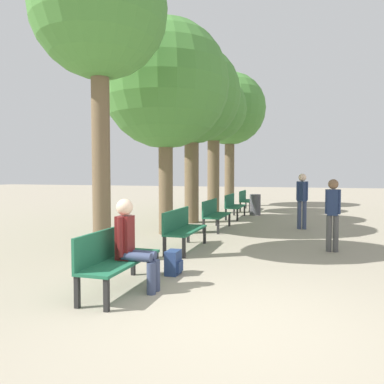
{
  "coord_description": "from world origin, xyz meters",
  "views": [
    {
      "loc": [
        0.86,
        -4.1,
        1.69
      ],
      "look_at": [
        -2.08,
        5.5,
        1.17
      ],
      "focal_mm": 35.0,
      "sensor_mm": 36.0,
      "label": 1
    }
  ],
  "objects": [
    {
      "name": "pedestrian_mid",
      "position": [
        1.41,
        4.33,
        0.89
      ],
      "size": [
        0.31,
        0.21,
        1.55
      ],
      "color": "#4C4C4C",
      "rests_on": "ground_plane"
    },
    {
      "name": "bench_row_3",
      "position": [
        -1.74,
        9.63,
        0.51
      ],
      "size": [
        0.5,
        1.66,
        0.88
      ],
      "color": "#1E6042",
      "rests_on": "ground_plane"
    },
    {
      "name": "person_seated",
      "position": [
        -1.5,
        0.7,
        0.69
      ],
      "size": [
        0.62,
        0.35,
        1.31
      ],
      "color": "#384260",
      "rests_on": "ground_plane"
    },
    {
      "name": "tree_row_1",
      "position": [
        -2.83,
        5.5,
        4.05
      ],
      "size": [
        3.46,
        3.46,
        5.81
      ],
      "color": "brown",
      "rests_on": "ground_plane"
    },
    {
      "name": "tree_row_2",
      "position": [
        -2.83,
        7.91,
        4.23
      ],
      "size": [
        3.27,
        3.27,
        5.92
      ],
      "color": "brown",
      "rests_on": "ground_plane"
    },
    {
      "name": "trash_bin",
      "position": [
        -1.07,
        10.78,
        0.41
      ],
      "size": [
        0.43,
        0.43,
        0.83
      ],
      "color": "#4C4C51",
      "rests_on": "ground_plane"
    },
    {
      "name": "backpack",
      "position": [
        -1.23,
        1.66,
        0.2
      ],
      "size": [
        0.24,
        0.32,
        0.4
      ],
      "color": "navy",
      "rests_on": "ground_plane"
    },
    {
      "name": "ground_plane",
      "position": [
        0.0,
        0.0,
        0.0
      ],
      "size": [
        80.0,
        80.0,
        0.0
      ],
      "primitive_type": "plane",
      "color": "gray"
    },
    {
      "name": "tree_row_4",
      "position": [
        -2.83,
        14.37,
        4.8
      ],
      "size": [
        3.56,
        3.56,
        6.64
      ],
      "color": "brown",
      "rests_on": "ground_plane"
    },
    {
      "name": "tree_row_0",
      "position": [
        -2.83,
        2.13,
        4.62
      ],
      "size": [
        2.53,
        2.53,
        5.96
      ],
      "color": "brown",
      "rests_on": "ground_plane"
    },
    {
      "name": "bench_row_2",
      "position": [
        -1.74,
        6.64,
        0.51
      ],
      "size": [
        0.5,
        1.66,
        0.88
      ],
      "color": "#1E6042",
      "rests_on": "ground_plane"
    },
    {
      "name": "tree_row_3",
      "position": [
        -2.83,
        11.0,
        4.23
      ],
      "size": [
        2.73,
        2.73,
        5.7
      ],
      "color": "brown",
      "rests_on": "ground_plane"
    },
    {
      "name": "bench_row_4",
      "position": [
        -1.74,
        12.63,
        0.51
      ],
      "size": [
        0.5,
        1.66,
        0.88
      ],
      "color": "#1E6042",
      "rests_on": "ground_plane"
    },
    {
      "name": "bench_row_0",
      "position": [
        -1.74,
        0.65,
        0.51
      ],
      "size": [
        0.5,
        1.66,
        0.88
      ],
      "color": "#1E6042",
      "rests_on": "ground_plane"
    },
    {
      "name": "bench_row_1",
      "position": [
        -1.74,
        3.64,
        0.51
      ],
      "size": [
        0.5,
        1.66,
        0.88
      ],
      "color": "#1E6042",
      "rests_on": "ground_plane"
    },
    {
      "name": "pedestrian_near",
      "position": [
        0.75,
        7.47,
        0.95
      ],
      "size": [
        0.34,
        0.29,
        1.66
      ],
      "color": "#384260",
      "rests_on": "ground_plane"
    }
  ]
}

